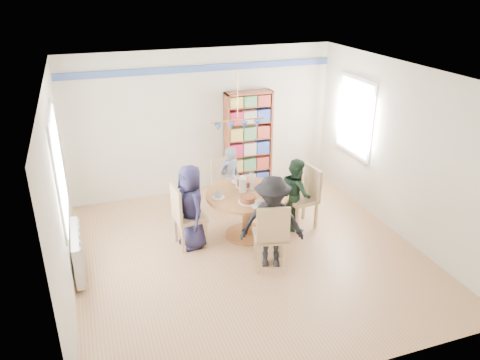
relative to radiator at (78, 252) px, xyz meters
name	(u,v)px	position (x,y,z in m)	size (l,w,h in m)	color
ground	(249,253)	(2.42, -0.30, -0.35)	(5.00, 5.00, 0.00)	tan
room_shell	(214,134)	(2.16, 0.57, 1.30)	(5.00, 5.00, 5.00)	white
radiator	(78,252)	(0.00, 0.00, 0.00)	(0.12, 1.00, 0.60)	silver
dining_table	(247,204)	(2.58, 0.22, 0.21)	(1.30, 1.30, 0.75)	brown
chair_left	(184,214)	(1.57, 0.23, 0.21)	(0.49, 0.49, 1.01)	tan
chair_right	(306,194)	(3.61, 0.24, 0.21)	(0.50, 0.50, 1.02)	tan
chair_far	(225,181)	(2.54, 1.30, 0.16)	(0.51, 0.51, 0.93)	tan
chair_near	(271,234)	(2.58, -0.77, 0.22)	(0.55, 0.55, 1.03)	tan
person_left	(191,207)	(1.68, 0.22, 0.31)	(0.65, 0.42, 1.33)	#1A1938
person_right	(296,193)	(3.44, 0.27, 0.24)	(0.58, 0.45, 1.19)	black
person_far	(230,179)	(2.59, 1.16, 0.25)	(0.44, 0.29, 1.20)	gray
person_near	(272,223)	(2.62, -0.68, 0.34)	(0.89, 0.51, 1.38)	black
bookshelf	(248,141)	(3.26, 2.04, 0.59)	(0.91, 0.27, 1.90)	brown
tableware	(245,189)	(2.55, 0.25, 0.46)	(1.13, 1.13, 0.30)	white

